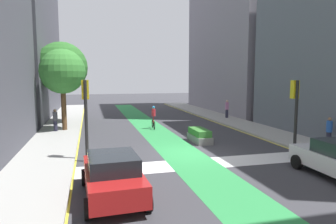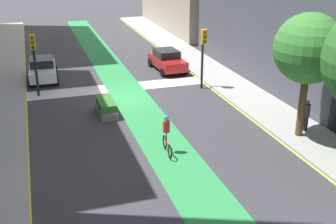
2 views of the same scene
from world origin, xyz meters
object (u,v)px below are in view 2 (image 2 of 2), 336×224
(car_white_right_near, at_px, (43,69))
(street_tree_near, at_px, (309,49))
(car_red_left_near, at_px, (167,60))
(pedestrian_sidewalk_left_a, at_px, (306,115))
(cyclist_in_lane, at_px, (167,134))
(traffic_signal_near_left, at_px, (203,47))
(median_planter, at_px, (106,108))
(traffic_signal_near_right, at_px, (34,53))

(car_white_right_near, relative_size, street_tree_near, 0.70)
(car_red_left_near, distance_m, pedestrian_sidewalk_left_a, 13.78)
(car_red_left_near, xyz_separation_m, cyclist_in_lane, (4.26, 13.39, 0.17))
(traffic_signal_near_left, distance_m, pedestrian_sidewalk_left_a, 8.88)
(traffic_signal_near_left, distance_m, car_white_right_near, 11.62)
(pedestrian_sidewalk_left_a, bearing_deg, cyclist_in_lane, -0.09)
(median_planter, bearing_deg, pedestrian_sidewalk_left_a, 148.64)
(traffic_signal_near_right, distance_m, car_red_left_near, 10.42)
(car_red_left_near, distance_m, cyclist_in_lane, 14.05)
(cyclist_in_lane, distance_m, pedestrian_sidewalk_left_a, 7.47)
(pedestrian_sidewalk_left_a, bearing_deg, street_tree_near, 33.15)
(pedestrian_sidewalk_left_a, bearing_deg, traffic_signal_near_left, -74.44)
(traffic_signal_near_left, distance_m, median_planter, 7.87)
(cyclist_in_lane, relative_size, median_planter, 0.80)
(car_white_right_near, bearing_deg, traffic_signal_near_left, 152.16)
(car_red_left_near, bearing_deg, cyclist_in_lane, 72.37)
(car_white_right_near, distance_m, street_tree_near, 18.80)
(traffic_signal_near_right, distance_m, median_planter, 6.22)
(cyclist_in_lane, distance_m, median_planter, 5.98)
(cyclist_in_lane, height_order, pedestrian_sidewalk_left_a, cyclist_in_lane)
(car_red_left_near, bearing_deg, car_white_right_near, -1.95)
(pedestrian_sidewalk_left_a, height_order, street_tree_near, street_tree_near)
(pedestrian_sidewalk_left_a, bearing_deg, car_white_right_near, -47.77)
(traffic_signal_near_left, height_order, car_red_left_near, traffic_signal_near_left)
(traffic_signal_near_right, relative_size, traffic_signal_near_left, 0.99)
(traffic_signal_near_left, relative_size, car_white_right_near, 0.95)
(traffic_signal_near_right, bearing_deg, car_white_right_near, -97.42)
(cyclist_in_lane, bearing_deg, street_tree_near, 176.55)
(traffic_signal_near_right, height_order, traffic_signal_near_left, traffic_signal_near_left)
(car_white_right_near, bearing_deg, pedestrian_sidewalk_left_a, 132.23)
(traffic_signal_near_right, xyz_separation_m, median_planter, (-3.60, 4.46, -2.41))
(traffic_signal_near_left, bearing_deg, cyclist_in_lane, 58.39)
(street_tree_near, distance_m, median_planter, 11.40)
(traffic_signal_near_left, relative_size, cyclist_in_lane, 2.17)
(car_white_right_near, bearing_deg, street_tree_near, 129.97)
(car_red_left_near, height_order, street_tree_near, street_tree_near)
(traffic_signal_near_left, distance_m, car_red_left_near, 5.50)
(traffic_signal_near_right, xyz_separation_m, car_red_left_near, (-9.69, -3.26, -2.01))
(traffic_signal_near_right, relative_size, car_red_left_near, 0.94)
(car_white_right_near, xyz_separation_m, pedestrian_sidewalk_left_a, (-12.45, 13.71, 0.19))
(cyclist_in_lane, bearing_deg, pedestrian_sidewalk_left_a, 179.91)
(traffic_signal_near_right, distance_m, cyclist_in_lane, 11.64)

